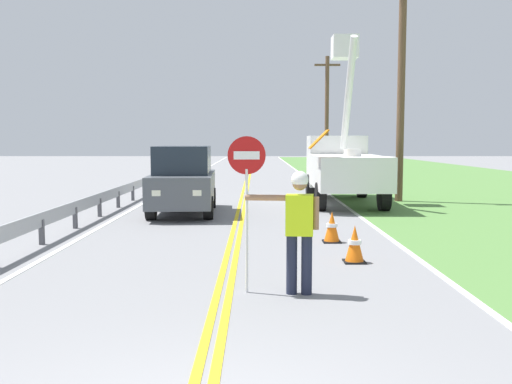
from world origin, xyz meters
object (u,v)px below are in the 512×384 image
object	(u,v)px
flagger_worker	(298,224)
utility_bucket_truck	(342,164)
oncoming_suv_nearest	(183,180)
utility_pole_near	(401,76)
utility_pole_mid	(326,112)
traffic_cone_mid	(331,227)
traffic_cone_lead	(354,245)
stop_sign_paddle	(246,179)

from	to	relation	value
flagger_worker	utility_bucket_truck	bearing A→B (deg)	78.52
utility_bucket_truck	oncoming_suv_nearest	world-z (taller)	utility_bucket_truck
flagger_worker	utility_bucket_truck	xyz separation A→B (m)	(2.55, 12.54, 0.39)
utility_bucket_truck	flagger_worker	bearing A→B (deg)	-101.48
utility_pole_near	utility_pole_mid	size ratio (longest dim) A/B	1.09
utility_bucket_truck	utility_pole_near	xyz separation A→B (m)	(2.19, 0.36, 3.20)
oncoming_suv_nearest	utility_pole_near	world-z (taller)	utility_pole_near
utility_pole_mid	traffic_cone_mid	distance (m)	27.93
utility_bucket_truck	utility_pole_near	size ratio (longest dim) A/B	0.77
utility_bucket_truck	traffic_cone_lead	bearing A→B (deg)	-97.35
utility_pole_mid	traffic_cone_lead	xyz separation A→B (m)	(-3.14, -29.56, -3.92)
flagger_worker	utility_pole_near	bearing A→B (deg)	69.82
flagger_worker	utility_pole_near	size ratio (longest dim) A/B	0.21
utility_pole_mid	traffic_cone_mid	xyz separation A→B (m)	(-3.28, -27.46, -3.92)
stop_sign_paddle	traffic_cone_mid	size ratio (longest dim) A/B	3.33
oncoming_suv_nearest	utility_pole_near	xyz separation A→B (m)	(7.63, 3.58, 3.58)
utility_bucket_truck	oncoming_suv_nearest	xyz separation A→B (m)	(-5.44, -3.22, -0.37)
traffic_cone_mid	traffic_cone_lead	bearing A→B (deg)	-86.18
utility_pole_near	traffic_cone_mid	bearing A→B (deg)	-113.07
utility_bucket_truck	oncoming_suv_nearest	bearing A→B (deg)	-149.34
utility_pole_near	utility_pole_mid	world-z (taller)	utility_pole_near
oncoming_suv_nearest	utility_bucket_truck	bearing A→B (deg)	30.66
flagger_worker	oncoming_suv_nearest	bearing A→B (deg)	107.22
stop_sign_paddle	traffic_cone_lead	world-z (taller)	stop_sign_paddle
oncoming_suv_nearest	utility_pole_mid	size ratio (longest dim) A/B	0.58
utility_bucket_truck	traffic_cone_lead	xyz separation A→B (m)	(-1.34, -10.37, -1.10)
oncoming_suv_nearest	utility_pole_near	bearing A→B (deg)	25.12
traffic_cone_lead	stop_sign_paddle	bearing A→B (deg)	-133.39
utility_pole_near	traffic_cone_lead	distance (m)	12.08
stop_sign_paddle	utility_pole_mid	distance (m)	32.16
oncoming_suv_nearest	traffic_cone_lead	distance (m)	8.27
utility_pole_mid	oncoming_suv_nearest	bearing A→B (deg)	-107.90
utility_bucket_truck	utility_pole_near	distance (m)	3.90
stop_sign_paddle	utility_pole_near	bearing A→B (deg)	66.74
utility_bucket_truck	traffic_cone_mid	world-z (taller)	utility_bucket_truck
traffic_cone_mid	oncoming_suv_nearest	bearing A→B (deg)	128.14
utility_bucket_truck	oncoming_suv_nearest	distance (m)	6.33
traffic_cone_lead	traffic_cone_mid	distance (m)	2.11
stop_sign_paddle	traffic_cone_lead	xyz separation A→B (m)	(1.98, 2.09, -1.37)
stop_sign_paddle	utility_pole_mid	size ratio (longest dim) A/B	0.29
stop_sign_paddle	utility_pole_mid	world-z (taller)	utility_pole_mid
stop_sign_paddle	oncoming_suv_nearest	bearing A→B (deg)	102.95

